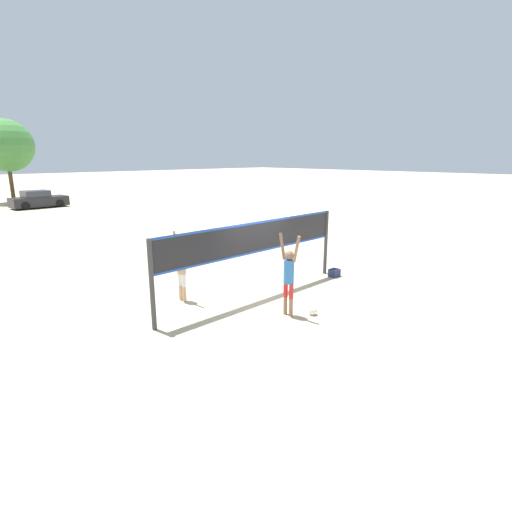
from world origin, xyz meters
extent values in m
plane|color=#C6B28C|center=(0.00, 0.00, 0.00)|extent=(200.00, 200.00, 0.00)
cylinder|color=#38383D|center=(-3.53, 0.00, 1.16)|extent=(0.12, 0.12, 2.31)
cylinder|color=#38383D|center=(3.53, 0.00, 1.16)|extent=(0.12, 0.12, 2.31)
cube|color=black|center=(0.00, 0.00, 1.84)|extent=(6.94, 0.02, 0.94)
cube|color=#1E4CB2|center=(0.00, 0.00, 2.28)|extent=(6.94, 0.03, 0.06)
cube|color=#1E4CB2|center=(0.00, 0.00, 1.40)|extent=(6.94, 0.03, 0.06)
cylinder|color=#8C664C|center=(-0.44, -1.80, 0.25)|extent=(0.11, 0.11, 0.50)
cylinder|color=red|center=(-0.44, -1.80, 0.71)|extent=(0.12, 0.12, 0.41)
cylinder|color=#8C664C|center=(-0.44, -1.60, 0.25)|extent=(0.11, 0.11, 0.50)
cylinder|color=red|center=(-0.44, -1.60, 0.71)|extent=(0.12, 0.12, 0.41)
cylinder|color=#3372BF|center=(-0.44, -1.70, 1.23)|extent=(0.28, 0.28, 0.65)
sphere|color=#8C664C|center=(-0.44, -1.70, 1.68)|extent=(0.25, 0.25, 0.25)
cylinder|color=#8C664C|center=(-0.44, -1.95, 1.88)|extent=(0.08, 0.23, 0.72)
cylinder|color=#8C664C|center=(-0.44, -1.46, 1.88)|extent=(0.08, 0.23, 0.72)
cylinder|color=tan|center=(-1.86, 1.32, 0.23)|extent=(0.11, 0.11, 0.47)
cylinder|color=white|center=(-1.86, 1.32, 0.66)|extent=(0.12, 0.12, 0.38)
cylinder|color=tan|center=(-1.86, 1.12, 0.23)|extent=(0.11, 0.11, 0.47)
cylinder|color=white|center=(-1.86, 1.12, 0.66)|extent=(0.12, 0.12, 0.38)
cylinder|color=tan|center=(-1.86, 1.22, 1.15)|extent=(0.28, 0.28, 0.60)
sphere|color=tan|center=(-1.86, 1.22, 1.57)|extent=(0.23, 0.23, 0.23)
cylinder|color=tan|center=(-1.86, 1.46, 1.75)|extent=(0.08, 0.22, 0.67)
cylinder|color=tan|center=(-1.86, 0.98, 1.75)|extent=(0.08, 0.22, 0.67)
sphere|color=silver|center=(0.06, -2.17, 0.12)|extent=(0.24, 0.24, 0.24)
cube|color=navy|center=(3.43, -0.49, 0.14)|extent=(0.37, 0.30, 0.27)
cube|color=#232328|center=(2.11, 28.14, 0.52)|extent=(4.33, 1.96, 0.78)
cube|color=#2D333D|center=(1.90, 28.13, 1.17)|extent=(1.98, 1.72, 0.53)
cylinder|color=black|center=(3.40, 29.04, 0.32)|extent=(0.65, 0.25, 0.64)
cylinder|color=black|center=(3.46, 27.35, 0.32)|extent=(0.65, 0.25, 0.64)
cylinder|color=black|center=(0.75, 28.94, 0.32)|extent=(0.65, 0.25, 0.64)
cylinder|color=black|center=(0.82, 27.24, 0.32)|extent=(0.65, 0.25, 0.64)
cylinder|color=#4C3823|center=(1.61, 33.93, 1.92)|extent=(0.34, 0.34, 3.84)
sphere|color=#42843D|center=(1.61, 33.93, 5.12)|extent=(4.66, 4.66, 4.66)
camera|label=1|loc=(-8.13, -8.37, 4.21)|focal=28.00mm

